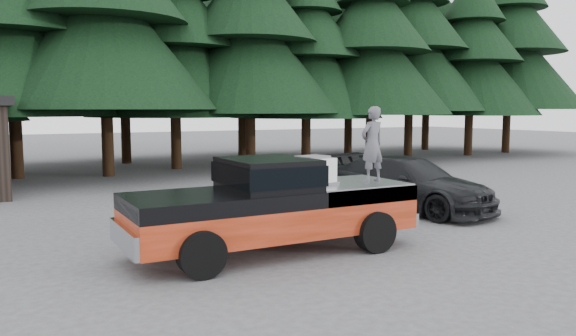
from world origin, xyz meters
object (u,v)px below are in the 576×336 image
parked_car (407,184)px  pickup_truck (272,220)px  man_on_bed (372,144)px  air_compressor (313,172)px

parked_car → pickup_truck: bearing=-169.4°
man_on_bed → parked_car: size_ratio=0.31×
pickup_truck → parked_car: parked_car is taller
pickup_truck → parked_car: bearing=23.5°
man_on_bed → parked_car: bearing=-148.5°
parked_car → man_on_bed: bearing=-153.9°
air_compressor → pickup_truck: bearing=163.2°
air_compressor → parked_car: 5.35m
air_compressor → man_on_bed: man_on_bed is taller
pickup_truck → man_on_bed: bearing=-5.4°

